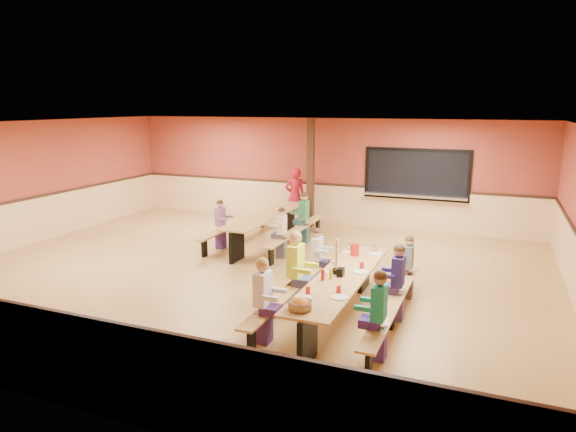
% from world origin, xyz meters
% --- Properties ---
extents(ground, '(12.00, 12.00, 0.00)m').
position_xyz_m(ground, '(0.00, 0.00, 0.00)').
color(ground, olive).
rests_on(ground, ground).
extents(room_envelope, '(12.04, 10.04, 3.02)m').
position_xyz_m(room_envelope, '(0.00, 0.00, 0.69)').
color(room_envelope, brown).
rests_on(room_envelope, ground).
extents(kitchen_pass_through, '(2.78, 0.28, 1.38)m').
position_xyz_m(kitchen_pass_through, '(2.60, 4.96, 1.49)').
color(kitchen_pass_through, black).
rests_on(kitchen_pass_through, ground).
extents(structural_post, '(0.18, 0.18, 3.00)m').
position_xyz_m(structural_post, '(-0.20, 4.40, 1.50)').
color(structural_post, '#321B10').
rests_on(structural_post, ground).
extents(cafeteria_table_main, '(1.91, 3.70, 0.74)m').
position_xyz_m(cafeteria_table_main, '(2.42, -1.50, 0.53)').
color(cafeteria_table_main, '#AA8143').
rests_on(cafeteria_table_main, ground).
extents(cafeteria_table_second, '(1.91, 3.70, 0.74)m').
position_xyz_m(cafeteria_table_second, '(-0.59, 2.25, 0.53)').
color(cafeteria_table_second, '#AA8143').
rests_on(cafeteria_table_second, ground).
extents(seated_child_white_left, '(0.39, 0.32, 1.26)m').
position_xyz_m(seated_child_white_left, '(1.60, -2.67, 0.63)').
color(seated_child_white_left, white).
rests_on(seated_child_white_left, ground).
extents(seated_adult_yellow, '(0.43, 0.35, 1.34)m').
position_xyz_m(seated_adult_yellow, '(1.60, -1.37, 0.67)').
color(seated_adult_yellow, '#E3FB2F').
rests_on(seated_adult_yellow, ground).
extents(seated_child_grey_left, '(0.34, 0.28, 1.14)m').
position_xyz_m(seated_child_grey_left, '(1.60, -0.26, 0.57)').
color(seated_child_grey_left, silver).
rests_on(seated_child_grey_left, ground).
extents(seated_child_teal_right, '(0.38, 0.31, 1.24)m').
position_xyz_m(seated_child_teal_right, '(3.25, -2.54, 0.62)').
color(seated_child_teal_right, '#1C9275').
rests_on(seated_child_teal_right, ground).
extents(seated_child_navy_right, '(0.38, 0.31, 1.24)m').
position_xyz_m(seated_child_navy_right, '(3.25, -1.14, 0.62)').
color(seated_child_navy_right, navy).
rests_on(seated_child_navy_right, ground).
extents(seated_child_char_right, '(0.33, 0.27, 1.13)m').
position_xyz_m(seated_child_char_right, '(3.25, -0.12, 0.56)').
color(seated_child_char_right, '#555D61').
rests_on(seated_child_char_right, ground).
extents(seated_child_purple_sec, '(0.35, 0.28, 1.16)m').
position_xyz_m(seated_child_purple_sec, '(-1.42, 1.46, 0.58)').
color(seated_child_purple_sec, '#885284').
rests_on(seated_child_purple_sec, ground).
extents(seated_child_green_sec, '(0.39, 0.32, 1.24)m').
position_xyz_m(seated_child_green_sec, '(0.23, 2.72, 0.62)').
color(seated_child_green_sec, '#2F7648').
rests_on(seated_child_green_sec, ground).
extents(seated_child_tan_sec, '(0.33, 0.27, 1.14)m').
position_xyz_m(seated_child_tan_sec, '(0.23, 1.30, 0.57)').
color(seated_child_tan_sec, beige).
rests_on(seated_child_tan_sec, ground).
extents(standing_woman, '(0.71, 0.65, 1.62)m').
position_xyz_m(standing_woman, '(-0.72, 4.55, 0.81)').
color(standing_woman, '#B5142C').
rests_on(standing_woman, ground).
extents(punch_pitcher, '(0.16, 0.16, 0.22)m').
position_xyz_m(punch_pitcher, '(2.33, -0.33, 0.85)').
color(punch_pitcher, red).
rests_on(punch_pitcher, cafeteria_table_main).
extents(chip_bowl, '(0.32, 0.32, 0.15)m').
position_xyz_m(chip_bowl, '(2.29, -3.00, 0.81)').
color(chip_bowl, orange).
rests_on(chip_bowl, cafeteria_table_main).
extents(napkin_dispenser, '(0.10, 0.14, 0.13)m').
position_xyz_m(napkin_dispenser, '(2.41, -1.51, 0.80)').
color(napkin_dispenser, black).
rests_on(napkin_dispenser, cafeteria_table_main).
extents(condiment_mustard, '(0.06, 0.06, 0.17)m').
position_xyz_m(condiment_mustard, '(2.31, -1.69, 0.82)').
color(condiment_mustard, yellow).
rests_on(condiment_mustard, cafeteria_table_main).
extents(condiment_ketchup, '(0.06, 0.06, 0.17)m').
position_xyz_m(condiment_ketchup, '(2.21, -1.80, 0.82)').
color(condiment_ketchup, '#B2140F').
rests_on(condiment_ketchup, cafeteria_table_main).
extents(table_paddle, '(0.16, 0.16, 0.56)m').
position_xyz_m(table_paddle, '(2.31, -1.39, 0.88)').
color(table_paddle, black).
rests_on(table_paddle, cafeteria_table_main).
extents(place_settings, '(0.65, 3.30, 0.11)m').
position_xyz_m(place_settings, '(2.42, -1.50, 0.80)').
color(place_settings, beige).
rests_on(place_settings, cafeteria_table_main).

